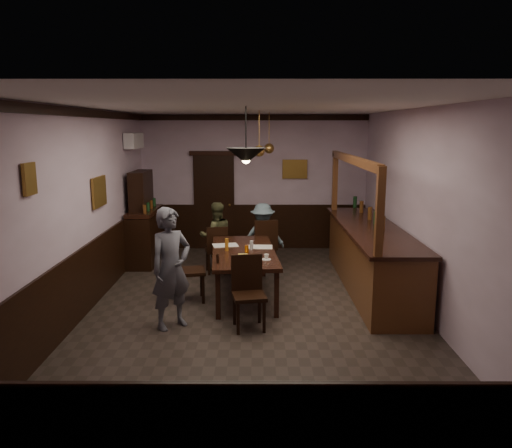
{
  "coord_description": "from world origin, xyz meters",
  "views": [
    {
      "loc": [
        0.06,
        -7.11,
        2.71
      ],
      "look_at": [
        0.05,
        0.93,
        1.15
      ],
      "focal_mm": 35.0,
      "sensor_mm": 36.0,
      "label": 1
    }
  ],
  "objects_px": {
    "coffee_cup": "(266,256)",
    "pendant_iron": "(246,156)",
    "pendant_brass_mid": "(259,151)",
    "chair_near": "(248,288)",
    "pendant_brass_far": "(269,149)",
    "person_standing": "(171,268)",
    "soda_can": "(247,249)",
    "sideboard": "(144,226)",
    "bar_counter": "(371,256)",
    "person_seated_right": "(263,236)",
    "chair_far_left": "(217,248)",
    "dining_table": "(244,254)",
    "chair_side": "(185,266)",
    "chair_far_right": "(265,243)",
    "person_seated_left": "(216,236)"
  },
  "relations": [
    {
      "from": "soda_can",
      "to": "sideboard",
      "type": "distance_m",
      "value": 3.02
    },
    {
      "from": "person_seated_right",
      "to": "person_standing",
      "type": "bearing_deg",
      "value": 65.36
    },
    {
      "from": "chair_side",
      "to": "coffee_cup",
      "type": "bearing_deg",
      "value": -113.02
    },
    {
      "from": "person_seated_left",
      "to": "bar_counter",
      "type": "relative_size",
      "value": 0.33
    },
    {
      "from": "chair_near",
      "to": "chair_side",
      "type": "distance_m",
      "value": 1.45
    },
    {
      "from": "person_seated_right",
      "to": "chair_far_left",
      "type": "bearing_deg",
      "value": 20.66
    },
    {
      "from": "chair_far_left",
      "to": "person_standing",
      "type": "relative_size",
      "value": 0.54
    },
    {
      "from": "person_standing",
      "to": "pendant_brass_far",
      "type": "bearing_deg",
      "value": 25.54
    },
    {
      "from": "person_seated_left",
      "to": "pendant_brass_far",
      "type": "bearing_deg",
      "value": -166.96
    },
    {
      "from": "chair_near",
      "to": "chair_side",
      "type": "relative_size",
      "value": 0.97
    },
    {
      "from": "chair_near",
      "to": "bar_counter",
      "type": "xyz_separation_m",
      "value": [
        2.05,
        1.68,
        0.03
      ]
    },
    {
      "from": "chair_near",
      "to": "bar_counter",
      "type": "height_order",
      "value": "bar_counter"
    },
    {
      "from": "pendant_iron",
      "to": "pendant_brass_mid",
      "type": "bearing_deg",
      "value": 84.02
    },
    {
      "from": "chair_far_right",
      "to": "bar_counter",
      "type": "relative_size",
      "value": 0.26
    },
    {
      "from": "chair_far_left",
      "to": "dining_table",
      "type": "bearing_deg",
      "value": 101.7
    },
    {
      "from": "person_standing",
      "to": "dining_table",
      "type": "bearing_deg",
      "value": 12.14
    },
    {
      "from": "coffee_cup",
      "to": "pendant_brass_mid",
      "type": "height_order",
      "value": "pendant_brass_mid"
    },
    {
      "from": "chair_far_left",
      "to": "person_seated_right",
      "type": "bearing_deg",
      "value": -170.23
    },
    {
      "from": "person_seated_left",
      "to": "soda_can",
      "type": "relative_size",
      "value": 10.96
    },
    {
      "from": "pendant_brass_mid",
      "to": "pendant_brass_far",
      "type": "xyz_separation_m",
      "value": [
        0.2,
        1.09,
        0.0
      ]
    },
    {
      "from": "chair_near",
      "to": "soda_can",
      "type": "distance_m",
      "value": 1.21
    },
    {
      "from": "dining_table",
      "to": "coffee_cup",
      "type": "height_order",
      "value": "coffee_cup"
    },
    {
      "from": "chair_side",
      "to": "person_standing",
      "type": "bearing_deg",
      "value": 167.46
    },
    {
      "from": "chair_near",
      "to": "pendant_brass_far",
      "type": "distance_m",
      "value": 3.87
    },
    {
      "from": "dining_table",
      "to": "chair_far_right",
      "type": "bearing_deg",
      "value": 74.44
    },
    {
      "from": "chair_far_right",
      "to": "person_seated_left",
      "type": "xyz_separation_m",
      "value": [
        -0.93,
        0.21,
        0.09
      ]
    },
    {
      "from": "chair_far_right",
      "to": "dining_table",
      "type": "bearing_deg",
      "value": 62.01
    },
    {
      "from": "chair_side",
      "to": "pendant_brass_far",
      "type": "xyz_separation_m",
      "value": [
        1.37,
        2.4,
        1.73
      ]
    },
    {
      "from": "chair_far_left",
      "to": "pendant_brass_mid",
      "type": "xyz_separation_m",
      "value": [
        0.79,
        -0.21,
        1.8
      ]
    },
    {
      "from": "coffee_cup",
      "to": "soda_can",
      "type": "xyz_separation_m",
      "value": [
        -0.31,
        0.43,
        0.01
      ]
    },
    {
      "from": "pendant_iron",
      "to": "coffee_cup",
      "type": "bearing_deg",
      "value": 38.66
    },
    {
      "from": "chair_far_left",
      "to": "pendant_iron",
      "type": "height_order",
      "value": "pendant_iron"
    },
    {
      "from": "coffee_cup",
      "to": "pendant_iron",
      "type": "bearing_deg",
      "value": -145.82
    },
    {
      "from": "person_seated_right",
      "to": "coffee_cup",
      "type": "bearing_deg",
      "value": 89.9
    },
    {
      "from": "dining_table",
      "to": "chair_far_left",
      "type": "relative_size",
      "value": 2.5
    },
    {
      "from": "chair_near",
      "to": "pendant_iron",
      "type": "height_order",
      "value": "pendant_iron"
    },
    {
      "from": "person_seated_right",
      "to": "dining_table",
      "type": "bearing_deg",
      "value": 77.34
    },
    {
      "from": "chair_side",
      "to": "bar_counter",
      "type": "height_order",
      "value": "bar_counter"
    },
    {
      "from": "person_seated_left",
      "to": "soda_can",
      "type": "distance_m",
      "value": 1.76
    },
    {
      "from": "soda_can",
      "to": "pendant_brass_far",
      "type": "bearing_deg",
      "value": 79.91
    },
    {
      "from": "dining_table",
      "to": "chair_far_left",
      "type": "height_order",
      "value": "chair_far_left"
    },
    {
      "from": "coffee_cup",
      "to": "chair_far_left",
      "type": "bearing_deg",
      "value": 112.06
    },
    {
      "from": "pendant_brass_mid",
      "to": "chair_far_left",
      "type": "bearing_deg",
      "value": 165.08
    },
    {
      "from": "chair_side",
      "to": "pendant_brass_mid",
      "type": "relative_size",
      "value": 1.27
    },
    {
      "from": "pendant_brass_far",
      "to": "person_standing",
      "type": "bearing_deg",
      "value": -112.16
    },
    {
      "from": "pendant_iron",
      "to": "pendant_brass_far",
      "type": "height_order",
      "value": "same"
    },
    {
      "from": "soda_can",
      "to": "chair_far_left",
      "type": "bearing_deg",
      "value": 113.34
    },
    {
      "from": "chair_far_left",
      "to": "bar_counter",
      "type": "xyz_separation_m",
      "value": [
        2.68,
        -0.87,
        0.07
      ]
    },
    {
      "from": "chair_near",
      "to": "sideboard",
      "type": "relative_size",
      "value": 0.54
    },
    {
      "from": "dining_table",
      "to": "sideboard",
      "type": "xyz_separation_m",
      "value": [
        -2.06,
        2.02,
        0.06
      ]
    }
  ]
}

